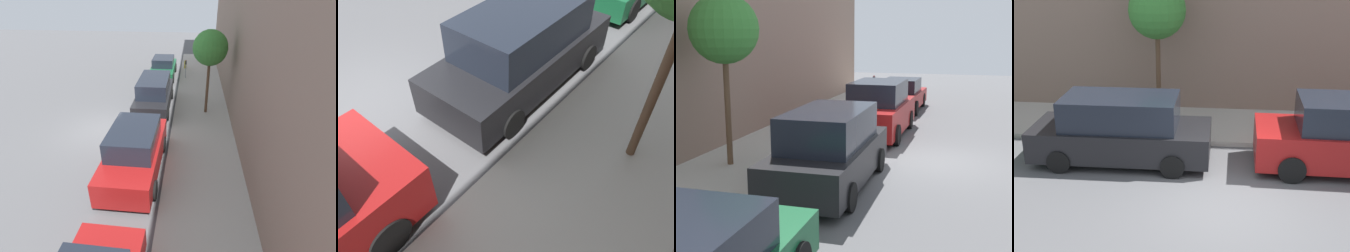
{
  "view_description": "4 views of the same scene",
  "coord_description": "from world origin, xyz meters",
  "views": [
    {
      "loc": [
        4.4,
        -11.52,
        6.8
      ],
      "look_at": [
        3.44,
        -1.11,
        1.0
      ],
      "focal_mm": 28.0,
      "sensor_mm": 36.0,
      "label": 1
    },
    {
      "loc": [
        6.02,
        -2.3,
        4.94
      ],
      "look_at": [
        3.56,
        0.73,
        1.0
      ],
      "focal_mm": 35.0,
      "sensor_mm": 36.0,
      "label": 2
    },
    {
      "loc": [
        -1.11,
        13.39,
        3.69
      ],
      "look_at": [
        2.6,
        0.43,
        1.0
      ],
      "focal_mm": 50.0,
      "sensor_mm": 36.0,
      "label": 3
    },
    {
      "loc": [
        -9.52,
        0.05,
        5.68
      ],
      "look_at": [
        2.52,
        1.26,
        1.0
      ],
      "focal_mm": 50.0,
      "sensor_mm": 36.0,
      "label": 4
    }
  ],
  "objects": [
    {
      "name": "ground_plane",
      "position": [
        0.0,
        0.0,
        0.0
      ],
      "size": [
        60.0,
        60.0,
        0.0
      ],
      "primitive_type": "plane",
      "color": "#515154"
    },
    {
      "name": "sidewalk",
      "position": [
        5.06,
        0.0,
        0.07
      ],
      "size": [
        3.12,
        32.0,
        0.15
      ],
      "color": "#B2ADA3",
      "rests_on": "ground_plane"
    },
    {
      "name": "parked_minivan_third",
      "position": [
        2.25,
        2.91,
        0.92
      ],
      "size": [
        2.02,
        4.91,
        1.9
      ],
      "color": "black",
      "rests_on": "ground_plane"
    },
    {
      "name": "street_tree",
      "position": [
        5.31,
        2.33,
        3.77
      ],
      "size": [
        1.83,
        1.83,
        4.56
      ],
      "color": "brown",
      "rests_on": "sidewalk"
    },
    {
      "name": "parked_suv_second",
      "position": [
        2.32,
        -3.15,
        0.93
      ],
      "size": [
        2.08,
        4.83,
        1.98
      ],
      "color": "maroon",
      "rests_on": "ground_plane"
    }
  ]
}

